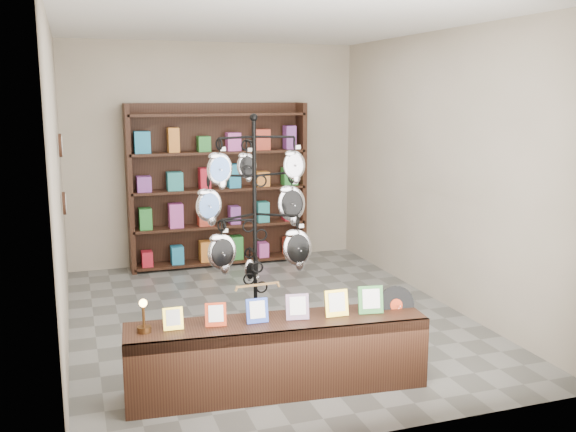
# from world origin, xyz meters

# --- Properties ---
(ground) EXTENTS (5.00, 5.00, 0.00)m
(ground) POSITION_xyz_m (0.00, 0.00, 0.00)
(ground) COLOR slate
(ground) RESTS_ON ground
(room_envelope) EXTENTS (5.00, 5.00, 5.00)m
(room_envelope) POSITION_xyz_m (0.00, 0.00, 1.85)
(room_envelope) COLOR #B4A791
(room_envelope) RESTS_ON ground
(display_tree) EXTENTS (1.10, 0.93, 2.15)m
(display_tree) POSITION_xyz_m (-0.32, -0.66, 1.24)
(display_tree) COLOR black
(display_tree) RESTS_ON ground
(front_shelf) EXTENTS (2.39, 0.69, 0.83)m
(front_shelf) POSITION_xyz_m (-0.42, -1.63, 0.29)
(front_shelf) COLOR black
(front_shelf) RESTS_ON ground
(back_shelving) EXTENTS (2.42, 0.36, 2.20)m
(back_shelving) POSITION_xyz_m (0.00, 2.30, 1.03)
(back_shelving) COLOR black
(back_shelving) RESTS_ON ground
(wall_clocks) EXTENTS (0.03, 0.24, 0.84)m
(wall_clocks) POSITION_xyz_m (-1.97, 0.80, 1.50)
(wall_clocks) COLOR black
(wall_clocks) RESTS_ON ground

